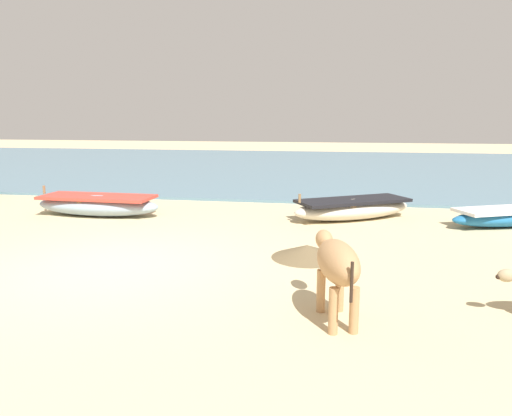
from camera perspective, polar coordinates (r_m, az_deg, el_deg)
ground at (r=8.03m, az=-16.34°, el=-6.65°), size 80.00×80.00×0.00m
sea_water at (r=23.34m, az=1.53°, el=5.07°), size 60.00×20.00×0.08m
fishing_boat_1 at (r=11.38m, az=11.46°, el=-0.01°), size 3.07×2.39×0.68m
fishing_boat_4 at (r=12.20m, az=-18.38°, el=0.40°), size 3.13×1.07×0.69m
cow_adult_tan at (r=5.60m, az=9.61°, el=-6.54°), size 0.69×1.46×0.96m
debris_pile_1 at (r=8.18m, az=6.11°, el=-5.16°), size 1.42×1.42×0.22m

